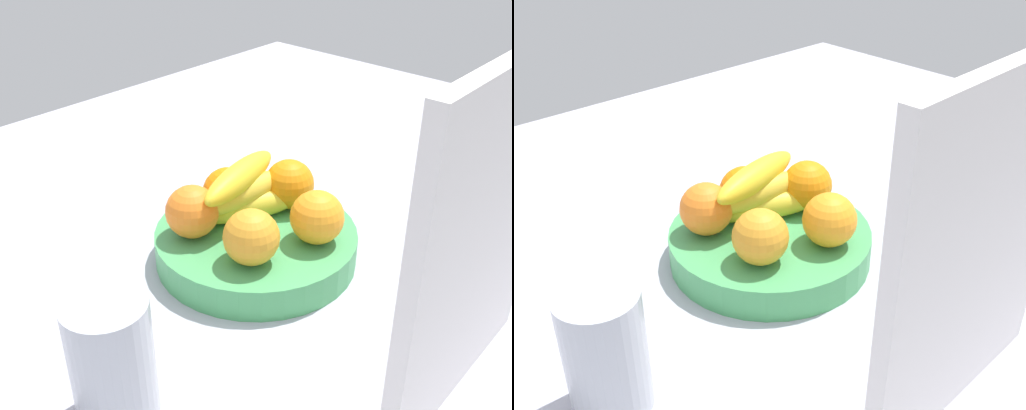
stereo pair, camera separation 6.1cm
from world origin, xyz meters
TOP-DOWN VIEW (x-y plane):
  - ground_plane at (0.00, 0.00)cm, footprint 180.00×140.00cm
  - fruit_bowl at (-2.32, 0.97)cm, footprint 27.93×27.93cm
  - orange_front_left at (3.54, 5.49)cm, footprint 7.24×7.24cm
  - orange_front_right at (-5.82, 8.62)cm, footprint 7.24×7.24cm
  - orange_center at (-10.52, -0.41)cm, footprint 7.24×7.24cm
  - orange_back_left at (-2.75, -4.75)cm, footprint 7.24×7.24cm
  - orange_back_right at (4.22, -4.60)cm, footprint 7.24×7.24cm
  - banana_bunch at (-3.44, -2.58)cm, footprint 17.87×11.05cm
  - cutting_board at (1.06, 32.34)cm, footprint 28.03×2.38cm
  - thermos_tumbler at (27.65, 9.33)cm, footprint 8.36×8.36cm

SIDE VIEW (x-z plane):
  - ground_plane at x=0.00cm, z-range -3.00..0.00cm
  - fruit_bowl at x=-2.32cm, z-range 0.00..4.52cm
  - thermos_tumbler at x=27.65cm, z-range 0.00..14.14cm
  - orange_front_left at x=3.54cm, z-range 4.52..11.75cm
  - orange_front_right at x=-5.82cm, z-range 4.52..11.75cm
  - orange_center at x=-10.52cm, z-range 4.52..11.75cm
  - orange_back_left at x=-2.75cm, z-range 4.52..11.75cm
  - orange_back_right at x=4.22cm, z-range 4.52..11.75cm
  - banana_bunch at x=-3.44cm, z-range 4.52..12.92cm
  - cutting_board at x=1.06cm, z-range 0.00..36.00cm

